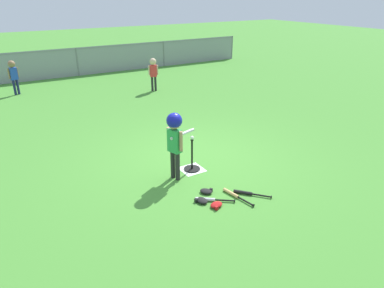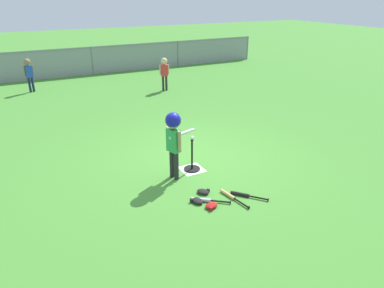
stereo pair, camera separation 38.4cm
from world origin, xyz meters
name	(u,v)px [view 1 (the left image)]	position (x,y,z in m)	size (l,w,h in m)	color
ground_plane	(195,158)	(0.00, 0.00, 0.00)	(60.00, 60.00, 0.00)	#478C33
home_plate	(192,169)	(-0.31, -0.41, 0.00)	(0.44, 0.44, 0.01)	white
batting_tee	(192,165)	(-0.31, -0.41, 0.10)	(0.32, 0.32, 0.64)	black
baseball_on_tee	(192,138)	(-0.31, -0.41, 0.68)	(0.07, 0.07, 0.07)	white
batter_child	(175,133)	(-0.75, -0.55, 0.92)	(0.64, 0.36, 1.29)	#262626
fielder_deep_center	(153,70)	(1.64, 5.43, 0.74)	(0.33, 0.23, 1.15)	#262626
fielder_near_left	(13,73)	(-2.58, 7.41, 0.74)	(0.33, 0.23, 1.16)	#191E4C
spare_bat_silver	(209,200)	(-0.65, -1.53, 0.03)	(0.56, 0.44, 0.06)	silver
spare_bat_wood	(234,195)	(-0.20, -1.63, 0.03)	(0.17, 0.68, 0.06)	#DBB266
spare_bat_black	(247,193)	(0.02, -1.70, 0.03)	(0.47, 0.53, 0.06)	black
glove_by_plate	(206,191)	(-0.55, -1.29, 0.04)	(0.26, 0.27, 0.07)	black
glove_near_bats	(202,200)	(-0.78, -1.50, 0.04)	(0.20, 0.24, 0.07)	black
glove_tossed_aside	(216,205)	(-0.64, -1.73, 0.04)	(0.24, 0.20, 0.07)	#B21919
outfield_fence	(77,61)	(0.00, 9.30, 0.62)	(16.06, 0.06, 1.15)	slate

